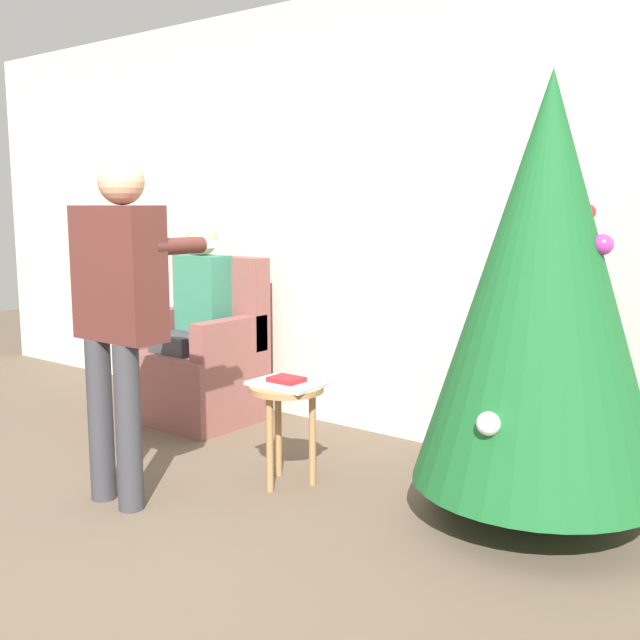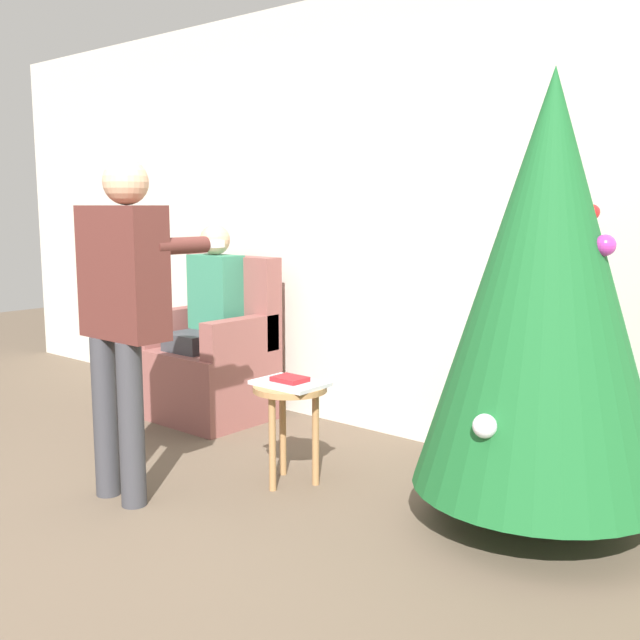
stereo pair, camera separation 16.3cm
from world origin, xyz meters
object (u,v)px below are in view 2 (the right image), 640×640
christmas_tree (546,284)px  armchair (212,362)px  person_standing (123,298)px  side_stool (290,403)px  person_seated (207,312)px

christmas_tree → armchair: (-2.43, 0.23, -0.71)m
christmas_tree → person_standing: size_ratio=1.22×
armchair → person_standing: person_standing is taller
armchair → side_stool: (1.25, -0.58, 0.05)m
christmas_tree → person_standing: christmas_tree is taller
person_seated → armchair: bearing=90.0°
armchair → side_stool: 1.38m
person_seated → person_standing: size_ratio=0.79×
christmas_tree → person_standing: bearing=-149.3°
person_standing → side_stool: 0.98m
person_seated → side_stool: person_seated is taller
armchair → person_standing: (0.77, -1.22, 0.61)m
christmas_tree → side_stool: size_ratio=3.84×
side_stool → person_standing: bearing=-127.0°
christmas_tree → armchair: size_ratio=1.84×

